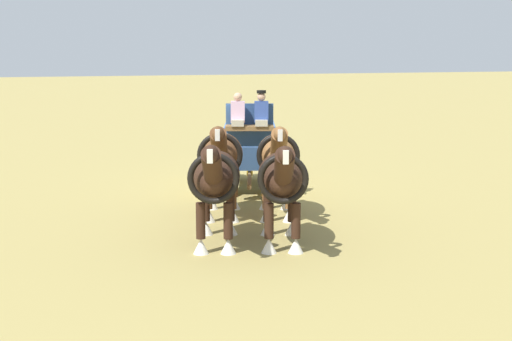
{
  "coord_description": "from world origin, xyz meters",
  "views": [
    {
      "loc": [
        18.97,
        -7.73,
        3.78
      ],
      "look_at": [
        4.15,
        -1.54,
        1.2
      ],
      "focal_mm": 50.86,
      "sensor_mm": 36.0,
      "label": 1
    }
  ],
  "objects_px": {
    "draft_horse_rear_off": "(221,157)",
    "draft_horse_lead_near": "(282,180)",
    "show_wagon": "(250,144)",
    "draft_horse_lead_off": "(216,179)",
    "draft_horse_rear_near": "(277,158)"
  },
  "relations": [
    {
      "from": "draft_horse_rear_off",
      "to": "draft_horse_lead_near",
      "type": "distance_m",
      "value": 2.92
    },
    {
      "from": "show_wagon",
      "to": "draft_horse_lead_off",
      "type": "bearing_deg",
      "value": -28.36
    },
    {
      "from": "draft_horse_rear_near",
      "to": "draft_horse_lead_near",
      "type": "distance_m",
      "value": 2.6
    },
    {
      "from": "draft_horse_lead_near",
      "to": "draft_horse_lead_off",
      "type": "xyz_separation_m",
      "value": [
        -0.5,
        -1.2,
        0.02
      ]
    },
    {
      "from": "draft_horse_lead_near",
      "to": "show_wagon",
      "type": "bearing_deg",
      "value": 163.52
    },
    {
      "from": "show_wagon",
      "to": "draft_horse_lead_near",
      "type": "bearing_deg",
      "value": -16.48
    },
    {
      "from": "show_wagon",
      "to": "draft_horse_rear_off",
      "type": "bearing_deg",
      "value": -32.54
    },
    {
      "from": "draft_horse_lead_near",
      "to": "draft_horse_rear_near",
      "type": "bearing_deg",
      "value": 157.58
    },
    {
      "from": "draft_horse_rear_off",
      "to": "draft_horse_lead_off",
      "type": "relative_size",
      "value": 0.96
    },
    {
      "from": "draft_horse_rear_off",
      "to": "draft_horse_lead_near",
      "type": "bearing_deg",
      "value": 4.06
    },
    {
      "from": "draft_horse_rear_near",
      "to": "draft_horse_lead_off",
      "type": "height_order",
      "value": "draft_horse_rear_near"
    },
    {
      "from": "draft_horse_lead_off",
      "to": "show_wagon",
      "type": "bearing_deg",
      "value": 151.64
    },
    {
      "from": "draft_horse_rear_off",
      "to": "draft_horse_lead_near",
      "type": "relative_size",
      "value": 1.0
    },
    {
      "from": "show_wagon",
      "to": "draft_horse_lead_off",
      "type": "height_order",
      "value": "show_wagon"
    },
    {
      "from": "show_wagon",
      "to": "draft_horse_rear_off",
      "type": "xyz_separation_m",
      "value": [
        3.12,
        -1.99,
        0.13
      ]
    }
  ]
}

